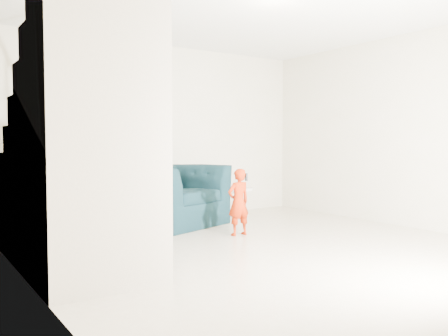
# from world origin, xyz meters

# --- Properties ---
(floor) EXTENTS (5.50, 5.50, 0.00)m
(floor) POSITION_xyz_m (0.00, 0.00, 0.00)
(floor) COLOR tan
(floor) RESTS_ON ground
(ceiling) EXTENTS (5.50, 5.50, 0.00)m
(ceiling) POSITION_xyz_m (0.00, 0.00, 2.70)
(ceiling) COLOR silver
(ceiling) RESTS_ON back_wall
(back_wall) EXTENTS (5.00, 0.00, 5.00)m
(back_wall) POSITION_xyz_m (0.00, 2.75, 1.35)
(back_wall) COLOR #BDB89A
(back_wall) RESTS_ON floor
(left_wall) EXTENTS (0.00, 5.50, 5.50)m
(left_wall) POSITION_xyz_m (-2.50, 0.00, 1.35)
(left_wall) COLOR #BDB89A
(left_wall) RESTS_ON floor
(right_wall) EXTENTS (0.00, 5.50, 5.50)m
(right_wall) POSITION_xyz_m (2.50, 0.00, 1.35)
(right_wall) COLOR #BDB89A
(right_wall) RESTS_ON floor
(armchair) EXTENTS (1.62, 1.52, 0.85)m
(armchair) POSITION_xyz_m (-0.15, 2.05, 0.43)
(armchair) COLOR black
(armchair) RESTS_ON floor
(toddler) EXTENTS (0.31, 0.21, 0.85)m
(toddler) POSITION_xyz_m (0.18, 0.91, 0.43)
(toddler) COLOR #8D1804
(toddler) RESTS_ON floor
(side_table) EXTENTS (0.45, 0.45, 0.45)m
(side_table) POSITION_xyz_m (1.15, 2.27, 0.31)
(side_table) COLOR silver
(side_table) RESTS_ON floor
(staircase) EXTENTS (1.02, 3.03, 3.62)m
(staircase) POSITION_xyz_m (-2.00, 0.55, 0.95)
(staircase) COLOR #ADA089
(staircase) RESTS_ON floor
(cushion) EXTENTS (0.36, 0.17, 0.36)m
(cushion) POSITION_xyz_m (-0.17, 2.34, 0.67)
(cushion) COLOR black
(cushion) RESTS_ON armchair
(throw) EXTENTS (0.06, 0.57, 0.64)m
(throw) POSITION_xyz_m (-0.74, 2.06, 0.54)
(throw) COLOR black
(throw) RESTS_ON armchair
(phone) EXTENTS (0.03, 0.05, 0.10)m
(phone) POSITION_xyz_m (0.30, 0.90, 0.74)
(phone) COLOR black
(phone) RESTS_ON toddler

